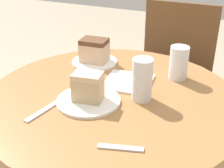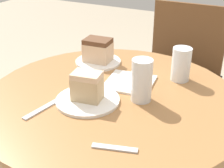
% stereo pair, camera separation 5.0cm
% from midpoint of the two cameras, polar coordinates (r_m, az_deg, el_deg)
% --- Properties ---
extents(table, '(0.88, 0.88, 0.74)m').
position_cam_midpoint_polar(table, '(1.17, -1.24, -9.63)').
color(table, '#9E6B3D').
rests_on(table, ground_plane).
extents(chair, '(0.46, 0.47, 0.86)m').
position_cam_midpoint_polar(chair, '(1.89, 9.93, 1.60)').
color(chair, brown).
rests_on(chair, ground_plane).
extents(plate_near, '(0.21, 0.21, 0.01)m').
position_cam_midpoint_polar(plate_near, '(1.03, -5.72, -3.08)').
color(plate_near, white).
rests_on(plate_near, table).
extents(plate_far, '(0.19, 0.19, 0.01)m').
position_cam_midpoint_polar(plate_far, '(1.32, -4.28, 4.03)').
color(plate_far, white).
rests_on(plate_far, table).
extents(cake_slice_near, '(0.10, 0.08, 0.09)m').
position_cam_midpoint_polar(cake_slice_near, '(1.01, -5.86, -0.53)').
color(cake_slice_near, tan).
rests_on(cake_slice_near, plate_near).
extents(cake_slice_far, '(0.12, 0.09, 0.10)m').
position_cam_midpoint_polar(cake_slice_far, '(1.30, -4.36, 6.15)').
color(cake_slice_far, beige).
rests_on(cake_slice_far, plate_far).
extents(glass_lemonade, '(0.07, 0.07, 0.13)m').
position_cam_midpoint_polar(glass_lemonade, '(1.19, 10.87, 3.46)').
color(glass_lemonade, silver).
rests_on(glass_lemonade, table).
extents(glass_water, '(0.07, 0.07, 0.14)m').
position_cam_midpoint_polar(glass_water, '(1.02, 4.12, 0.33)').
color(glass_water, silver).
rests_on(glass_water, table).
extents(napkin_stack, '(0.19, 0.19, 0.01)m').
position_cam_midpoint_polar(napkin_stack, '(1.15, 1.77, 0.34)').
color(napkin_stack, silver).
rests_on(napkin_stack, table).
extents(fork, '(0.05, 0.19, 0.00)m').
position_cam_midpoint_polar(fork, '(1.02, -13.09, -4.32)').
color(fork, silver).
rests_on(fork, table).
extents(spoon, '(0.12, 0.05, 0.00)m').
position_cam_midpoint_polar(spoon, '(0.83, -0.18, -11.62)').
color(spoon, silver).
rests_on(spoon, table).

